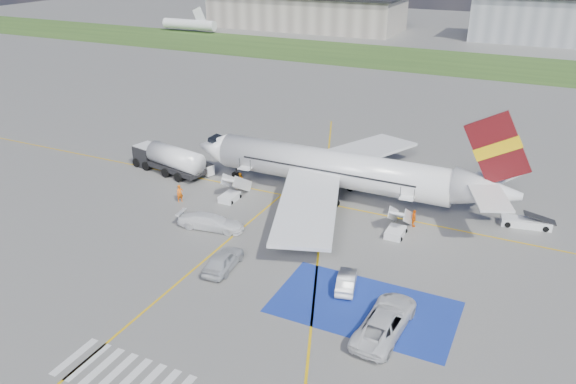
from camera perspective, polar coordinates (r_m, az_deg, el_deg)
name	(u,v)px	position (r m, az deg, el deg)	size (l,w,h in m)	color
ground	(273,255)	(51.01, -1.57, -6.37)	(400.00, 400.00, 0.00)	#60605E
grass_strip	(461,63)	(137.92, 17.19, 12.38)	(400.00, 30.00, 0.01)	#2D4C1E
taxiway_line_main	(323,203)	(60.66, 3.61, -1.14)	(120.00, 0.20, 0.01)	gold
taxiway_line_cross	(159,299)	(46.38, -12.96, -10.52)	(0.20, 60.00, 0.01)	gold
taxiway_line_diag	(323,203)	(60.66, 3.61, -1.14)	(0.20, 60.00, 0.01)	gold
staging_box	(364,307)	(44.73, 7.72, -11.50)	(14.00, 8.00, 0.01)	navy
crosswalk	(123,376)	(40.01, -16.46, -17.46)	(9.00, 4.00, 0.01)	silver
terminal_west	(305,12)	(186.12, 1.76, 17.81)	(60.00, 22.00, 10.00)	gray
terminal_centre	(567,20)	(175.07, 26.44, 15.33)	(48.00, 18.00, 12.00)	gray
airliner	(344,170)	(60.53, 5.73, 2.23)	(36.81, 32.95, 11.92)	white
airstairs_fwd	(232,194)	(61.64, -5.75, -0.16)	(1.90, 5.20, 3.60)	white
airstairs_aft	(397,228)	(55.13, 11.00, -3.61)	(1.90, 5.20, 3.60)	white
fuel_tanker	(169,161)	(69.48, -12.01, 3.08)	(10.73, 4.90, 3.55)	black
gpu_cart	(206,170)	(68.25, -8.30, 2.24)	(2.04, 1.61, 1.49)	white
belt_loader	(526,223)	(60.43, 23.05, -2.90)	(5.21, 2.61, 1.51)	white
car_silver_a	(223,260)	(48.83, -6.60, -6.89)	(2.03, 5.04, 1.72)	#B4B6BB
car_silver_b	(347,281)	(46.37, 5.97, -8.96)	(1.44, 4.13, 1.36)	silver
van_white_a	(385,318)	(41.97, 9.88, -12.47)	(2.80, 6.07, 2.28)	silver
van_white_b	(211,220)	(55.40, -7.86, -2.79)	(2.06, 5.06, 1.98)	white
crew_fwd	(180,194)	(61.56, -10.93, -0.16)	(0.72, 0.47, 1.97)	orange
crew_nose	(240,180)	(64.61, -4.87, 1.26)	(0.80, 0.62, 1.65)	orange
crew_aft	(414,218)	(56.73, 12.66, -2.62)	(1.05, 0.44, 1.80)	orange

